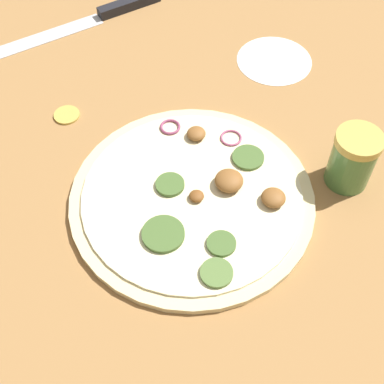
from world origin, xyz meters
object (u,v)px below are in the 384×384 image
Objects in this scene: spice_jar at (353,159)px; loose_cap at (67,114)px; knife at (105,13)px; pizza at (194,197)px.

loose_cap is (-0.20, 0.38, -0.04)m from spice_jar.
knife is 0.25m from loose_cap.
knife is 0.53m from spice_jar.
spice_jar reaches higher than loose_cap.
knife is at bearing 36.42° from loose_cap.
pizza is at bearing 144.54° from spice_jar.
pizza is 0.22m from spice_jar.
pizza is at bearing -84.88° from loose_cap.
spice_jar is (0.18, -0.12, 0.04)m from pizza.
loose_cap is at bearing 51.11° from knife.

